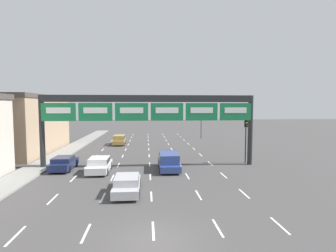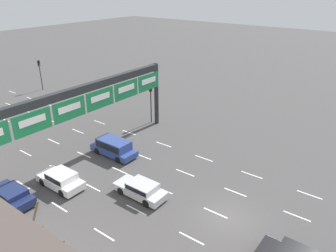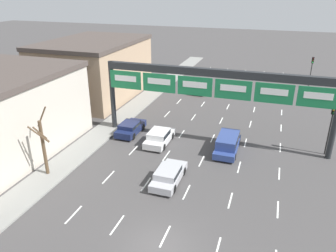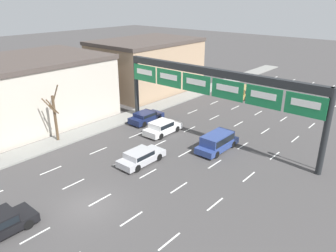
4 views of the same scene
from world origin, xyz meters
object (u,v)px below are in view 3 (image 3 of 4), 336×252
object	(u,v)px
car_silver	(169,175)
suv_gold	(201,86)
suv_blue	(228,143)
car_white	(159,137)
tree_bare_closest	(43,144)
sign_gantry	(214,84)
car_navy	(130,128)
traffic_light_near_gantry	(312,66)
traffic_light_mid_block	(332,120)

from	to	relation	value
car_silver	suv_gold	bearing A→B (deg)	97.13
suv_blue	car_white	distance (m)	6.63
car_white	tree_bare_closest	bearing A→B (deg)	-128.57
car_silver	car_white	world-z (taller)	car_white
suv_gold	sign_gantry	bearing A→B (deg)	-73.35
car_navy	traffic_light_near_gantry	distance (m)	30.44
suv_blue	tree_bare_closest	size ratio (longest dim) A/B	0.85
sign_gantry	traffic_light_mid_block	size ratio (longest dim) A/B	4.51
suv_gold	traffic_light_near_gantry	xyz separation A→B (m)	(15.01, 7.26, 2.49)
sign_gantry	car_navy	bearing A→B (deg)	-174.91
tree_bare_closest	suv_blue	bearing A→B (deg)	33.61
suv_gold	car_navy	bearing A→B (deg)	-102.54
car_silver	tree_bare_closest	distance (m)	10.20
car_white	suv_gold	distance (m)	17.88
car_navy	tree_bare_closest	xyz separation A→B (m)	(-3.02, -9.67, 2.15)
car_white	traffic_light_mid_block	bearing A→B (deg)	10.28
car_silver	suv_gold	size ratio (longest dim) A/B	1.04
tree_bare_closest	car_navy	bearing A→B (deg)	72.65
car_white	sign_gantry	bearing A→B (deg)	23.03
sign_gantry	traffic_light_mid_block	world-z (taller)	sign_gantry
suv_blue	traffic_light_mid_block	xyz separation A→B (m)	(8.64, 2.32, 2.54)
car_silver	suv_gold	distance (m)	24.32
sign_gantry	car_silver	world-z (taller)	sign_gantry
suv_gold	traffic_light_mid_block	distance (m)	21.62
traffic_light_near_gantry	traffic_light_mid_block	bearing A→B (deg)	-89.43
traffic_light_mid_block	car_white	bearing A→B (deg)	-169.72
car_silver	sign_gantry	bearing A→B (deg)	78.24
suv_blue	suv_gold	xyz separation A→B (m)	(-6.59, 17.44, -0.06)
car_navy	car_silver	world-z (taller)	car_navy
traffic_light_mid_block	traffic_light_near_gantry	bearing A→B (deg)	90.57
car_white	car_silver	bearing A→B (deg)	-64.06
car_navy	traffic_light_near_gantry	bearing A→B (deg)	51.91
car_white	traffic_light_near_gantry	bearing A→B (deg)	59.13
car_silver	suv_gold	xyz separation A→B (m)	(-3.02, 24.13, 0.18)
sign_gantry	car_white	bearing A→B (deg)	-156.97
car_silver	traffic_light_mid_block	bearing A→B (deg)	36.42
sign_gantry	tree_bare_closest	distance (m)	15.79
traffic_light_mid_block	car_silver	bearing A→B (deg)	-143.58
traffic_light_near_gantry	car_white	bearing A→B (deg)	-120.87
suv_blue	car_silver	bearing A→B (deg)	-118.08
car_white	tree_bare_closest	distance (m)	10.94
sign_gantry	suv_blue	xyz separation A→B (m)	(1.85, -1.58, -5.02)
traffic_light_near_gantry	traffic_light_mid_block	size ratio (longest dim) A/B	0.97
car_navy	suv_blue	bearing A→B (deg)	-4.59
car_silver	traffic_light_mid_block	distance (m)	15.43
sign_gantry	car_white	size ratio (longest dim) A/B	4.98
tree_bare_closest	suv_gold	bearing A→B (deg)	75.67
car_navy	traffic_light_mid_block	distance (m)	19.19
car_navy	car_white	size ratio (longest dim) A/B	0.96
traffic_light_near_gantry	suv_blue	bearing A→B (deg)	-108.83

